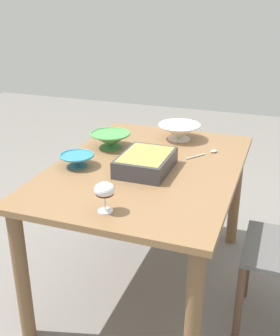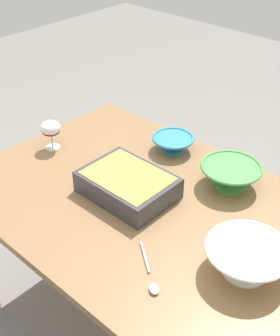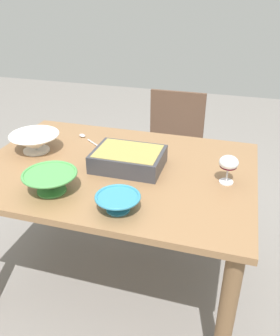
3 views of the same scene
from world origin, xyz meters
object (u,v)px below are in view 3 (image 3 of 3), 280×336
(wine_glass, at_px, (229,164))
(serving_bowl, at_px, (51,181))
(dining_table, at_px, (116,187))
(mixing_bowl, at_px, (35,141))
(chair, at_px, (173,148))
(casserole_dish, at_px, (128,158))
(small_bowl, at_px, (118,202))
(serving_spoon, at_px, (86,138))

(wine_glass, xyz_separation_m, serving_bowl, (-0.72, -0.29, -0.04))
(dining_table, distance_m, mixing_bowl, 0.50)
(chair, relative_size, serving_bowl, 3.72)
(casserole_dish, xyz_separation_m, small_bowl, (0.07, -0.36, -0.01))
(wine_glass, distance_m, serving_spoon, 0.86)
(wine_glass, xyz_separation_m, serving_spoon, (-0.81, 0.27, -0.09))
(serving_spoon, bearing_deg, small_bowl, -55.78)
(small_bowl, bearing_deg, casserole_dish, 101.61)
(wine_glass, height_order, mixing_bowl, wine_glass)
(mixing_bowl, xyz_separation_m, serving_bowl, (0.28, -0.34, -0.00))
(casserole_dish, xyz_separation_m, serving_spoon, (-0.34, 0.25, -0.04))
(serving_spoon, bearing_deg, wine_glass, -18.48)
(wine_glass, distance_m, mixing_bowl, 1.00)
(casserole_dish, distance_m, mixing_bowl, 0.53)
(wine_glass, bearing_deg, small_bowl, -139.50)
(dining_table, distance_m, casserole_dish, 0.18)
(dining_table, bearing_deg, serving_spoon, 136.02)
(chair, bearing_deg, casserole_dish, -94.37)
(dining_table, bearing_deg, small_bowl, -68.33)
(wine_glass, relative_size, mixing_bowl, 0.51)
(casserole_dish, distance_m, serving_bowl, 0.39)
(serving_bowl, height_order, serving_spoon, serving_bowl)
(mixing_bowl, bearing_deg, serving_bowl, -50.43)
(serving_spoon, bearing_deg, casserole_dish, -36.70)
(serving_bowl, xyz_separation_m, serving_spoon, (-0.09, 0.56, -0.04))
(small_bowl, xyz_separation_m, serving_bowl, (-0.32, 0.05, 0.01))
(chair, relative_size, serving_spoon, 4.55)
(chair, height_order, serving_bowl, chair)
(casserole_dish, distance_m, small_bowl, 0.36)
(serving_bowl, bearing_deg, dining_table, 57.17)
(serving_bowl, bearing_deg, wine_glass, 21.91)
(mixing_bowl, distance_m, serving_spoon, 0.29)
(mixing_bowl, relative_size, small_bowl, 1.43)
(chair, distance_m, mixing_bowl, 1.03)
(dining_table, relative_size, small_bowl, 7.37)
(dining_table, height_order, small_bowl, small_bowl)
(chair, distance_m, serving_spoon, 0.74)
(chair, xyz_separation_m, mixing_bowl, (-0.59, -0.78, 0.31))
(chair, distance_m, wine_glass, 0.99)
(wine_glass, height_order, small_bowl, wine_glass)
(dining_table, distance_m, serving_bowl, 0.38)
(chair, bearing_deg, mixing_bowl, -127.19)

